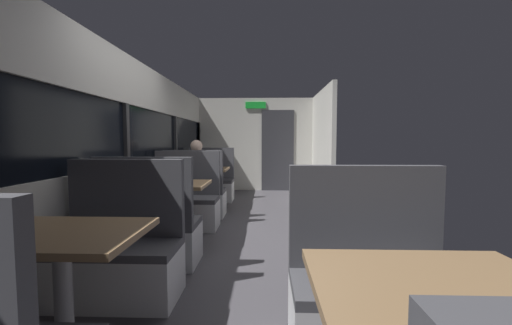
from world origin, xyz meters
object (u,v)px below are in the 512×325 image
at_px(bench_mid_window_facing_end, 150,233).
at_px(bench_far_window_facing_entry, 210,185).
at_px(dining_table_mid_window, 170,191).
at_px(bench_front_aisle_facing_entry, 371,298).
at_px(dining_table_near_window, 61,249).
at_px(bench_near_window_facing_entry, 119,257).
at_px(bench_far_window_facing_end, 196,197).
at_px(bench_mid_window_facing_entry, 185,205).
at_px(dining_table_far_window, 204,173).
at_px(seated_passenger, 196,183).
at_px(coffee_cup_primary, 193,165).
at_px(dining_table_front_aisle, 436,310).

height_order(bench_mid_window_facing_end, bench_far_window_facing_entry, same).
bearing_deg(dining_table_mid_window, bench_front_aisle_facing_entry, -47.76).
height_order(dining_table_near_window, bench_front_aisle_facing_entry, bench_front_aisle_facing_entry).
height_order(dining_table_near_window, bench_far_window_facing_entry, bench_far_window_facing_entry).
relative_size(bench_mid_window_facing_end, bench_far_window_facing_entry, 1.00).
xyz_separation_m(bench_near_window_facing_entry, bench_far_window_facing_end, (0.00, 2.74, 0.00)).
relative_size(bench_mid_window_facing_entry, dining_table_far_window, 1.22).
relative_size(bench_near_window_facing_entry, bench_mid_window_facing_end, 1.00).
relative_size(seated_passenger, coffee_cup_primary, 14.00).
xyz_separation_m(dining_table_mid_window, bench_front_aisle_facing_entry, (1.79, -1.97, -0.31)).
height_order(dining_table_near_window, seated_passenger, seated_passenger).
height_order(bench_far_window_facing_entry, bench_front_aisle_facing_entry, same).
xyz_separation_m(bench_near_window_facing_entry, coffee_cup_primary, (-0.22, 3.56, 0.46)).
bearing_deg(bench_front_aisle_facing_entry, bench_far_window_facing_entry, 110.68).
bearing_deg(dining_table_far_window, bench_near_window_facing_entry, -90.00).
bearing_deg(seated_passenger, bench_mid_window_facing_end, -90.00).
distance_m(bench_mid_window_facing_end, bench_mid_window_facing_entry, 1.40).
distance_m(dining_table_near_window, bench_mid_window_facing_entry, 2.79).
height_order(bench_mid_window_facing_entry, bench_far_window_facing_end, same).
relative_size(dining_table_mid_window, bench_mid_window_facing_end, 0.82).
relative_size(dining_table_near_window, bench_far_window_facing_entry, 0.82).
bearing_deg(bench_mid_window_facing_end, coffee_cup_primary, 94.32).
height_order(bench_mid_window_facing_end, bench_front_aisle_facing_entry, same).
distance_m(dining_table_near_window, dining_table_mid_window, 2.07).
xyz_separation_m(bench_mid_window_facing_entry, dining_table_front_aisle, (1.79, -3.37, 0.31)).
bearing_deg(dining_table_mid_window, coffee_cup_primary, 95.69).
distance_m(bench_mid_window_facing_entry, bench_far_window_facing_end, 0.67).
bearing_deg(bench_front_aisle_facing_entry, seated_passenger, 117.66).
xyz_separation_m(dining_table_far_window, dining_table_front_aisle, (1.79, -4.74, 0.00)).
height_order(bench_far_window_facing_entry, coffee_cup_primary, bench_far_window_facing_entry).
bearing_deg(bench_front_aisle_facing_entry, bench_mid_window_facing_entry, 123.83).
bearing_deg(bench_far_window_facing_entry, seated_passenger, -90.00).
xyz_separation_m(bench_mid_window_facing_end, coffee_cup_primary, (-0.22, 2.89, 0.46)).
xyz_separation_m(dining_table_mid_window, bench_far_window_facing_end, (0.00, 1.37, -0.31)).
xyz_separation_m(bench_near_window_facing_entry, bench_front_aisle_facing_entry, (1.79, -0.60, 0.00)).
height_order(bench_far_window_facing_entry, dining_table_front_aisle, bench_far_window_facing_entry).
relative_size(dining_table_near_window, bench_near_window_facing_entry, 0.82).
relative_size(dining_table_far_window, dining_table_front_aisle, 1.00).
height_order(dining_table_near_window, bench_far_window_facing_end, bench_far_window_facing_end).
bearing_deg(bench_far_window_facing_entry, dining_table_near_window, -90.00).
bearing_deg(dining_table_front_aisle, bench_mid_window_facing_end, 132.24).
bearing_deg(bench_far_window_facing_entry, bench_near_window_facing_entry, -90.00).
height_order(bench_near_window_facing_entry, dining_table_far_window, bench_near_window_facing_entry).
bearing_deg(dining_table_near_window, bench_near_window_facing_entry, 90.00).
bearing_deg(seated_passenger, bench_front_aisle_facing_entry, -62.34).
xyz_separation_m(bench_mid_window_facing_entry, coffee_cup_primary, (-0.22, 1.49, 0.46)).
relative_size(dining_table_near_window, bench_far_window_facing_end, 0.82).
relative_size(bench_mid_window_facing_entry, seated_passenger, 0.87).
xyz_separation_m(dining_table_near_window, bench_front_aisle_facing_entry, (1.79, 0.10, -0.31)).
height_order(bench_mid_window_facing_end, seated_passenger, seated_passenger).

